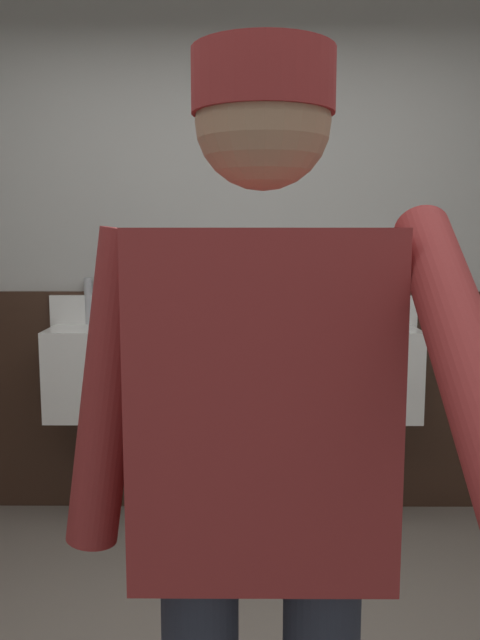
{
  "coord_description": "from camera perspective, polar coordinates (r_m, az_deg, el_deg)",
  "views": [
    {
      "loc": [
        0.05,
        -1.64,
        1.48
      ],
      "look_at": [
        0.04,
        0.05,
        1.25
      ],
      "focal_mm": 36.45,
      "sensor_mm": 36.0,
      "label": 1
    }
  ],
  "objects": [
    {
      "name": "person",
      "position": [
        1.16,
        1.9,
        -14.06
      ],
      "size": [
        0.65,
        0.6,
        1.77
      ],
      "color": "#2D3342",
      "rests_on": "ground_plane"
    },
    {
      "name": "privacy_divider_panel",
      "position": [
        3.22,
        -7.33,
        -1.72
      ],
      "size": [
        0.04,
        0.4,
        0.9
      ],
      "primitive_type": "cube",
      "color": "#4C4C51"
    },
    {
      "name": "urinal_right",
      "position": [
        3.36,
        12.32,
        -4.41
      ],
      "size": [
        0.4,
        0.34,
        1.24
      ],
      "color": "white",
      "rests_on": "ground_plane"
    },
    {
      "name": "soap_dispenser",
      "position": [
        3.41,
        12.6,
        5.42
      ],
      "size": [
        0.1,
        0.07,
        0.18
      ],
      "primitive_type": "cube",
      "color": "silver"
    },
    {
      "name": "urinal_middle",
      "position": [
        3.29,
        -0.61,
        -4.5
      ],
      "size": [
        0.4,
        0.34,
        1.24
      ],
      "color": "white",
      "rests_on": "ground_plane"
    },
    {
      "name": "wall_back",
      "position": [
        3.43,
        -0.51,
        6.51
      ],
      "size": [
        4.65,
        0.12,
        2.8
      ],
      "primitive_type": "cube",
      "color": "#B2B2AD",
      "rests_on": "ground_plane"
    },
    {
      "name": "wainscot_band_back",
      "position": [
        3.48,
        -0.52,
        -7.1
      ],
      "size": [
        4.05,
        0.03,
        1.17
      ],
      "primitive_type": "cube",
      "color": "#382319",
      "rests_on": "ground_plane"
    },
    {
      "name": "urinal_left",
      "position": [
        3.39,
        -13.44,
        -4.36
      ],
      "size": [
        0.4,
        0.34,
        1.24
      ],
      "color": "white",
      "rests_on": "ground_plane"
    }
  ]
}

